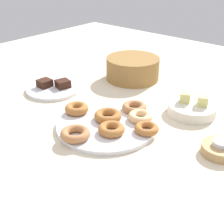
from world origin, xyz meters
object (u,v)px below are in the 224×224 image
at_px(donut_plate, 106,125).
at_px(donut_2, 75,134).
at_px(brownie_far, 63,84).
at_px(melon_chunk_right, 203,101).
at_px(cake_plate, 54,89).
at_px(melon_chunk_left, 185,97).
at_px(donut_3, 140,117).
at_px(tealight, 221,143).
at_px(basket, 133,68).
at_px(donut_0, 134,107).
at_px(donut_1, 108,116).
at_px(fruit_bowl, 192,109).
at_px(donut_5, 77,109).
at_px(donut_6, 147,128).
at_px(candle_holder, 220,149).
at_px(brownie_near, 45,83).
at_px(donut_4, 111,129).

relative_size(donut_plate, donut_2, 3.59).
relative_size(brownie_far, melon_chunk_right, 1.50).
xyz_separation_m(cake_plate, melon_chunk_left, (0.51, 0.20, 0.05)).
bearing_deg(donut_3, tealight, 2.18).
bearing_deg(basket, donut_0, -51.51).
bearing_deg(donut_1, fruit_bowl, 53.92).
bearing_deg(donut_5, cake_plate, 159.39).
bearing_deg(melon_chunk_left, donut_plate, -116.87).
bearing_deg(fruit_bowl, melon_chunk_right, 23.20).
bearing_deg(melon_chunk_right, brownie_far, -161.62).
bearing_deg(donut_plate, donut_6, 18.18).
xyz_separation_m(donut_3, candle_holder, (0.28, 0.01, -0.01)).
bearing_deg(candle_holder, donut_5, -166.92).
bearing_deg(melon_chunk_left, tealight, -39.07).
bearing_deg(brownie_near, fruit_bowl, 20.32).
xyz_separation_m(brownie_near, basket, (0.21, 0.34, 0.02)).
distance_m(donut_2, donut_3, 0.24).
xyz_separation_m(donut_2, cake_plate, (-0.36, 0.21, -0.02)).
height_order(donut_6, brownie_near, brownie_near).
relative_size(donut_1, brownie_near, 1.74).
bearing_deg(donut_1, donut_6, 7.79).
xyz_separation_m(donut_5, brownie_near, (-0.27, 0.07, 0.00)).
bearing_deg(brownie_far, melon_chunk_left, 19.16).
distance_m(donut_0, cake_plate, 0.39).
height_order(donut_plate, donut_5, donut_5).
bearing_deg(cake_plate, melon_chunk_left, 21.01).
xyz_separation_m(donut_0, fruit_bowl, (0.16, 0.14, -0.01)).
bearing_deg(tealight, melon_chunk_left, 140.93).
bearing_deg(candle_holder, melon_chunk_left, 140.93).
xyz_separation_m(donut_4, tealight, (0.30, 0.14, 0.01)).
xyz_separation_m(donut_plate, donut_2, (-0.01, -0.13, 0.02)).
distance_m(donut_4, brownie_far, 0.42).
bearing_deg(tealight, fruit_bowl, 136.50).
xyz_separation_m(tealight, basket, (-0.55, 0.30, 0.01)).
xyz_separation_m(donut_2, donut_6, (0.15, 0.17, -0.00)).
distance_m(donut_1, cake_plate, 0.36).
relative_size(donut_0, donut_6, 1.13).
xyz_separation_m(cake_plate, fruit_bowl, (0.54, 0.20, 0.01)).
height_order(donut_5, basket, basket).
relative_size(brownie_near, basket, 0.22).
height_order(brownie_near, tealight, brownie_near).
bearing_deg(tealight, donut_1, -167.80).
bearing_deg(candle_holder, donut_plate, -163.74).
bearing_deg(donut_4, donut_3, 80.62).
height_order(tealight, basket, basket).
height_order(cake_plate, melon_chunk_left, melon_chunk_left).
xyz_separation_m(donut_0, brownie_far, (-0.36, -0.03, 0.00)).
bearing_deg(donut_6, brownie_near, 177.99).
bearing_deg(donut_1, donut_2, -90.17).
bearing_deg(donut_5, donut_plate, 4.24).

